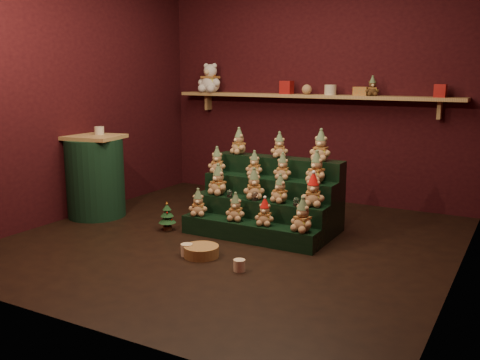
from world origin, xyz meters
The scene contains 41 objects.
ground centered at (0.00, 0.00, 0.00)m, with size 4.00×4.00×0.00m, color black.
back_wall centered at (0.00, 2.05, 1.40)m, with size 4.00×0.10×2.80m, color black.
front_wall centered at (0.00, -2.05, 1.40)m, with size 4.00×0.10×2.80m, color black.
left_wall centered at (-2.05, 0.00, 1.40)m, with size 0.10×4.00×2.80m, color black.
right_wall centered at (2.05, 0.00, 1.40)m, with size 0.10×4.00×2.80m, color black.
back_shelf centered at (0.00, 1.87, 1.29)m, with size 3.60×0.26×0.24m.
riser_tier_front centered at (0.13, 0.07, 0.09)m, with size 1.40×0.22×0.18m, color black.
riser_tier_midfront centered at (0.13, 0.29, 0.18)m, with size 1.40×0.22×0.36m, color black.
riser_tier_midback centered at (0.13, 0.51, 0.27)m, with size 1.40×0.22×0.54m, color black.
riser_tier_back centered at (0.13, 0.73, 0.36)m, with size 1.40×0.22×0.72m, color black.
teddy_0 centered at (-0.43, 0.05, 0.31)m, with size 0.19×0.17×0.26m, color tan, non-canonical shape.
teddy_1 centered at (-0.01, 0.08, 0.31)m, with size 0.19×0.17×0.27m, color tan, non-canonical shape.
teddy_2 centered at (0.31, 0.07, 0.31)m, with size 0.18×0.16×0.25m, color tan, non-canonical shape.
teddy_3 centered at (0.69, 0.05, 0.33)m, with size 0.22×0.20×0.30m, color tan, non-canonical shape.
teddy_4 centered at (-0.33, 0.28, 0.51)m, with size 0.22×0.19×0.30m, color tan, non-canonical shape.
teddy_5 centered at (0.07, 0.30, 0.51)m, with size 0.21×0.19×0.29m, color tan, non-canonical shape.
teddy_6 centered at (0.36, 0.28, 0.49)m, with size 0.19×0.17×0.27m, color tan, non-canonical shape.
teddy_7 centered at (0.69, 0.30, 0.51)m, with size 0.22×0.20×0.31m, color tan, non-canonical shape.
teddy_8 centered at (-0.47, 0.49, 0.67)m, with size 0.19×0.17×0.27m, color tan, non-canonical shape.
teddy_9 centered at (-0.05, 0.53, 0.66)m, with size 0.18×0.16×0.25m, color tan, non-canonical shape.
teddy_10 centered at (0.28, 0.51, 0.67)m, with size 0.18×0.16×0.26m, color tan, non-canonical shape.
teddy_11 centered at (0.63, 0.52, 0.69)m, with size 0.21×0.19×0.30m, color tan, non-canonical shape.
teddy_12 centered at (-0.33, 0.72, 0.86)m, with size 0.19×0.18×0.27m, color tan, non-canonical shape.
teddy_13 centered at (0.15, 0.71, 0.85)m, with size 0.18×0.16×0.25m, color tan, non-canonical shape.
teddy_14 centered at (0.59, 0.73, 0.87)m, with size 0.22×0.20×0.30m, color tan, non-canonical shape.
snow_globe_a centered at (-0.17, 0.23, 0.40)m, with size 0.06×0.06×0.08m.
snow_globe_b centered at (0.12, 0.23, 0.41)m, with size 0.07×0.07×0.09m.
snow_globe_c centered at (0.55, 0.23, 0.40)m, with size 0.06×0.06×0.08m.
side_table centered at (-1.78, 0.03, 0.45)m, with size 0.67×0.63×0.91m.
table_ornament centered at (-1.78, 0.13, 0.95)m, with size 0.11×0.11×0.08m, color beige.
mini_christmas_tree centered at (-0.75, -0.03, 0.15)m, with size 0.18×0.18×0.30m.
mug_left centered at (-0.14, -0.57, 0.05)m, with size 0.11×0.11×0.11m, color beige.
mug_right centered at (0.45, -0.67, 0.05)m, with size 0.10×0.10×0.10m, color beige.
wicker_basket centered at (-0.02, -0.53, 0.05)m, with size 0.31×0.31×0.10m, color #9D6C3F.
white_bear centered at (-1.40, 1.84, 1.56)m, with size 0.34×0.31×0.48m, color silver, non-canonical shape.
brown_bear centered at (0.77, 1.84, 1.43)m, with size 0.15×0.14×0.22m, color #4A3118, non-canonical shape.
gift_tin_red_a centered at (-0.29, 1.85, 1.40)m, with size 0.14×0.14×0.16m, color #A61B19.
gift_tin_cream centered at (0.27, 1.85, 1.38)m, with size 0.14×0.14×0.12m, color beige.
gift_tin_red_b centered at (1.51, 1.85, 1.39)m, with size 0.12×0.12×0.14m, color #A61B19.
shelf_plush_ball centered at (-0.03, 1.85, 1.38)m, with size 0.12×0.12×0.12m, color tan.
scarf_gift_box centered at (0.64, 1.85, 1.37)m, with size 0.16×0.10×0.10m, color #D3561D.
Camera 1 is at (2.45, -4.26, 1.59)m, focal length 40.00 mm.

